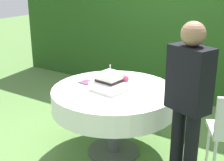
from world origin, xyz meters
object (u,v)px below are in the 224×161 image
at_px(serving_plate_near, 103,78).
at_px(serving_plate_far, 65,88).
at_px(standing_person, 188,101).
at_px(cake_table, 114,99).
at_px(napkin_stack, 87,82).
at_px(wedding_cake, 111,82).

bearing_deg(serving_plate_near, serving_plate_far, -107.59).
bearing_deg(standing_person, cake_table, 163.53).
bearing_deg(napkin_stack, serving_plate_far, -107.10).
relative_size(serving_plate_near, serving_plate_far, 1.35).
distance_m(wedding_cake, standing_person, 0.97).
relative_size(cake_table, wedding_cake, 3.67).
distance_m(serving_plate_near, napkin_stack, 0.24).
xyz_separation_m(serving_plate_near, standing_person, (1.21, -0.49, 0.16)).
bearing_deg(wedding_cake, napkin_stack, 174.43).
bearing_deg(standing_person, napkin_stack, 168.22).
relative_size(cake_table, serving_plate_far, 12.72).
bearing_deg(cake_table, serving_plate_far, -148.80).
height_order(serving_plate_far, standing_person, standing_person).
bearing_deg(wedding_cake, cake_table, 65.65).
bearing_deg(wedding_cake, serving_plate_far, -151.53).
xyz_separation_m(cake_table, wedding_cake, (-0.02, -0.04, 0.20)).
bearing_deg(serving_plate_far, standing_person, 0.00).
xyz_separation_m(wedding_cake, serving_plate_far, (-0.43, -0.23, -0.08)).
bearing_deg(cake_table, napkin_stack, -179.43).
distance_m(wedding_cake, serving_plate_far, 0.50).
bearing_deg(napkin_stack, standing_person, -11.78).
xyz_separation_m(serving_plate_near, napkin_stack, (-0.07, -0.22, 0.00)).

